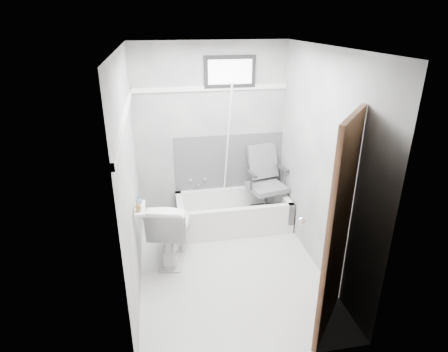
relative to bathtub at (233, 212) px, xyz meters
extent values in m
plane|color=silver|center=(-0.23, -0.93, -0.21)|extent=(2.60, 2.60, 0.00)
plane|color=silver|center=(-0.23, -0.93, 2.19)|extent=(2.60, 2.60, 0.00)
cube|color=slate|center=(-0.23, 0.37, 0.99)|extent=(2.00, 0.02, 2.40)
cube|color=slate|center=(-0.23, -2.23, 0.99)|extent=(2.00, 0.02, 2.40)
cube|color=slate|center=(-1.23, -0.93, 0.99)|extent=(0.02, 2.60, 2.40)
cube|color=slate|center=(0.77, -0.93, 0.99)|extent=(0.02, 2.60, 2.40)
imported|color=white|center=(-0.85, -0.59, 0.18)|extent=(0.62, 0.87, 0.77)
cube|color=#4C4C4F|center=(0.02, 0.36, 0.59)|extent=(1.50, 0.02, 0.78)
cube|color=white|center=(-0.23, 0.36, 1.61)|extent=(2.00, 0.02, 0.06)
cube|color=white|center=(-1.22, -0.93, 1.61)|extent=(0.02, 2.60, 0.06)
cylinder|color=white|center=(-0.06, 0.13, 0.84)|extent=(0.02, 0.61, 1.87)
cube|color=silver|center=(-1.16, -1.01, 0.69)|extent=(0.10, 0.32, 0.02)
imported|color=#97724B|center=(-1.17, -1.09, 0.76)|extent=(0.06, 0.06, 0.10)
imported|color=slate|center=(-1.17, -0.95, 0.75)|extent=(0.09, 0.09, 0.08)
camera|label=1|loc=(-0.94, -4.40, 2.44)|focal=30.00mm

